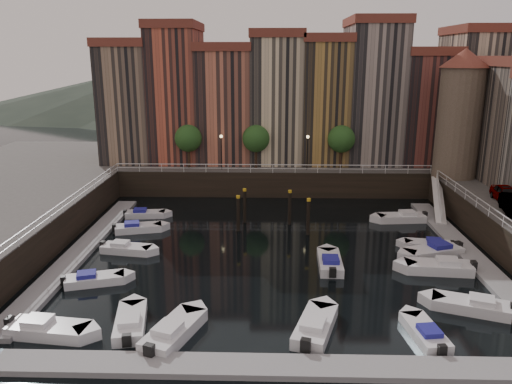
{
  "coord_description": "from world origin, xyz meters",
  "views": [
    {
      "loc": [
        -0.33,
        -39.92,
        16.04
      ],
      "look_at": [
        -1.59,
        4.0,
        3.98
      ],
      "focal_mm": 35.0,
      "sensor_mm": 36.0,
      "label": 1
    }
  ],
  "objects_px": {
    "mooring_pilings": "(270,212)",
    "boat_left_2": "(126,249)",
    "car_a": "(506,195)",
    "boat_left_1": "(93,279)",
    "corner_tower": "(460,112)",
    "gangway": "(439,197)",
    "boat_left_0": "(47,329)"
  },
  "relations": [
    {
      "from": "mooring_pilings",
      "to": "boat_left_2",
      "type": "height_order",
      "value": "mooring_pilings"
    },
    {
      "from": "boat_left_1",
      "to": "mooring_pilings",
      "type": "bearing_deg",
      "value": 28.04
    },
    {
      "from": "boat_left_2",
      "to": "gangway",
      "type": "bearing_deg",
      "value": 29.52
    },
    {
      "from": "boat_left_0",
      "to": "car_a",
      "type": "distance_m",
      "value": 39.49
    },
    {
      "from": "mooring_pilings",
      "to": "car_a",
      "type": "bearing_deg",
      "value": -2.65
    },
    {
      "from": "corner_tower",
      "to": "boat_left_1",
      "type": "xyz_separation_m",
      "value": [
        -33.1,
        -21.56,
        -9.85
      ]
    },
    {
      "from": "gangway",
      "to": "boat_left_0",
      "type": "height_order",
      "value": "gangway"
    },
    {
      "from": "gangway",
      "to": "boat_left_0",
      "type": "bearing_deg",
      "value": -141.89
    },
    {
      "from": "corner_tower",
      "to": "mooring_pilings",
      "type": "relative_size",
      "value": 2.01
    },
    {
      "from": "boat_left_2",
      "to": "car_a",
      "type": "height_order",
      "value": "car_a"
    },
    {
      "from": "boat_left_1",
      "to": "car_a",
      "type": "relative_size",
      "value": 1.03
    },
    {
      "from": "mooring_pilings",
      "to": "boat_left_2",
      "type": "relative_size",
      "value": 1.52
    },
    {
      "from": "corner_tower",
      "to": "gangway",
      "type": "bearing_deg",
      "value": -122.8
    },
    {
      "from": "corner_tower",
      "to": "gangway",
      "type": "xyz_separation_m",
      "value": [
        -2.9,
        -4.5,
        -8.28
      ]
    },
    {
      "from": "gangway",
      "to": "boat_left_1",
      "type": "bearing_deg",
      "value": -150.53
    },
    {
      "from": "gangway",
      "to": "boat_left_1",
      "type": "relative_size",
      "value": 1.85
    },
    {
      "from": "gangway",
      "to": "car_a",
      "type": "bearing_deg",
      "value": -52.99
    },
    {
      "from": "car_a",
      "to": "mooring_pilings",
      "type": "bearing_deg",
      "value": -179.1
    },
    {
      "from": "mooring_pilings",
      "to": "boat_left_2",
      "type": "bearing_deg",
      "value": -151.69
    },
    {
      "from": "car_a",
      "to": "corner_tower",
      "type": "bearing_deg",
      "value": 100.7
    },
    {
      "from": "boat_left_1",
      "to": "boat_left_2",
      "type": "bearing_deg",
      "value": 67.35
    },
    {
      "from": "car_a",
      "to": "boat_left_1",
      "type": "bearing_deg",
      "value": -157.88
    },
    {
      "from": "gangway",
      "to": "boat_left_1",
      "type": "xyz_separation_m",
      "value": [
        -30.2,
        -17.06,
        -1.58
      ]
    },
    {
      "from": "mooring_pilings",
      "to": "boat_left_0",
      "type": "relative_size",
      "value": 1.32
    },
    {
      "from": "mooring_pilings",
      "to": "boat_left_1",
      "type": "relative_size",
      "value": 1.52
    },
    {
      "from": "corner_tower",
      "to": "boat_left_0",
      "type": "height_order",
      "value": "corner_tower"
    },
    {
      "from": "corner_tower",
      "to": "car_a",
      "type": "relative_size",
      "value": 3.15
    },
    {
      "from": "mooring_pilings",
      "to": "boat_left_1",
      "type": "bearing_deg",
      "value": -135.56
    },
    {
      "from": "corner_tower",
      "to": "boat_left_1",
      "type": "distance_m",
      "value": 40.71
    },
    {
      "from": "boat_left_0",
      "to": "mooring_pilings",
      "type": "bearing_deg",
      "value": 62.87
    },
    {
      "from": "boat_left_2",
      "to": "car_a",
      "type": "bearing_deg",
      "value": 18.34
    },
    {
      "from": "boat_left_0",
      "to": "gangway",
      "type": "bearing_deg",
      "value": 45.07
    }
  ]
}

